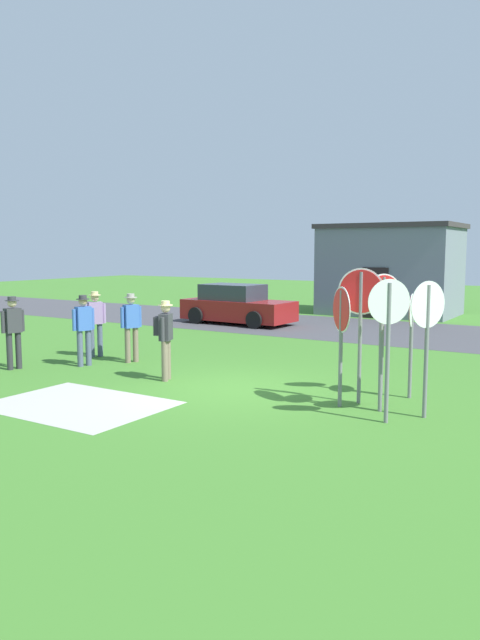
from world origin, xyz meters
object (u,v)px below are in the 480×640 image
(person_near_signs, at_px, (131,323))
(person_on_left, at_px, (83,325))
(stop_sign_leaning_right, at_px, (361,310))
(stop_sign_far_back, at_px, (411,329))
(stop_sign_tallest, at_px, (383,313))
(person_in_teal, at_px, (13,327))
(person_in_dark_shirt, at_px, (95,320))
(stop_sign_nearest, at_px, (341,325))
(stop_sign_low_front, at_px, (382,326))
(parked_car_on_street, at_px, (237,306))
(stop_sign_rear_left, at_px, (388,325))
(stop_sign_rear_right, at_px, (427,324))
(person_holding_notes, at_px, (165,334))

(person_near_signs, bearing_deg, person_on_left, -122.92)
(stop_sign_leaning_right, height_order, person_near_signs, stop_sign_leaning_right)
(stop_sign_far_back, height_order, stop_sign_tallest, stop_sign_tallest)
(stop_sign_far_back, height_order, person_in_teal, stop_sign_far_back)
(stop_sign_tallest, xyz_separation_m, person_in_dark_shirt, (-7.85, 0.12, -0.64))
(stop_sign_leaning_right, xyz_separation_m, person_in_teal, (-8.14, -1.30, -0.73))
(stop_sign_nearest, xyz_separation_m, stop_sign_tallest, (0.34, 1.26, 0.12))
(stop_sign_low_front, height_order, stop_sign_tallest, stop_sign_tallest)
(stop_sign_nearest, bearing_deg, stop_sign_tallest, 75.00)
(parked_car_on_street, xyz_separation_m, stop_sign_leaning_right, (8.44, -9.07, 1.05))
(parked_car_on_street, distance_m, stop_sign_far_back, 12.26)
(stop_sign_tallest, height_order, person_near_signs, stop_sign_tallest)
(person_in_dark_shirt, distance_m, person_in_teal, 2.29)
(person_near_signs, relative_size, person_in_teal, 1.00)
(stop_sign_rear_left, bearing_deg, person_in_teal, -177.97)
(stop_sign_rear_right, relative_size, stop_sign_nearest, 1.06)
(stop_sign_nearest, relative_size, person_in_dark_shirt, 1.26)
(stop_sign_rear_left, xyz_separation_m, person_holding_notes, (-5.16, 0.64, -0.61))
(stop_sign_nearest, bearing_deg, stop_sign_rear_right, 3.18)
(parked_car_on_street, distance_m, stop_sign_leaning_right, 12.43)
(stop_sign_far_back, height_order, person_on_left, stop_sign_far_back)
(stop_sign_low_front, bearing_deg, stop_sign_far_back, 82.84)
(stop_sign_low_front, height_order, stop_sign_rear_left, stop_sign_rear_left)
(stop_sign_tallest, height_order, person_in_teal, stop_sign_tallest)
(stop_sign_leaning_right, height_order, stop_sign_far_back, stop_sign_leaning_right)
(person_on_left, bearing_deg, stop_sign_rear_left, -6.22)
(person_near_signs, xyz_separation_m, person_on_left, (-0.64, -0.99, 0.00))
(person_in_teal, bearing_deg, person_in_dark_shirt, 79.28)
(person_near_signs, bearing_deg, stop_sign_leaning_right, -7.77)
(stop_sign_nearest, height_order, person_in_dark_shirt, stop_sign_nearest)
(stop_sign_far_back, relative_size, person_in_dark_shirt, 1.16)
(person_near_signs, height_order, person_on_left, same)
(parked_car_on_street, xyz_separation_m, person_on_left, (1.41, -9.19, 0.32))
(parked_car_on_street, height_order, stop_sign_low_front, stop_sign_low_front)
(stop_sign_nearest, bearing_deg, person_on_left, 177.47)
(stop_sign_leaning_right, bearing_deg, stop_sign_far_back, 52.91)
(parked_car_on_street, height_order, person_in_dark_shirt, person_in_dark_shirt)
(stop_sign_leaning_right, relative_size, stop_sign_low_front, 1.10)
(stop_sign_leaning_right, bearing_deg, stop_sign_nearest, -115.52)
(stop_sign_rear_right, xyz_separation_m, person_holding_notes, (-5.61, 0.00, -0.58))
(stop_sign_rear_right, distance_m, person_holding_notes, 5.64)
(stop_sign_rear_left, bearing_deg, stop_sign_far_back, 95.27)
(stop_sign_leaning_right, bearing_deg, person_on_left, -179.02)
(person_near_signs, bearing_deg, person_in_dark_shirt, 176.37)
(stop_sign_rear_left, relative_size, person_holding_notes, 1.36)
(stop_sign_far_back, relative_size, stop_sign_nearest, 0.92)
(parked_car_on_street, distance_m, person_near_signs, 8.46)
(stop_sign_far_back, distance_m, person_holding_notes, 5.15)
(stop_sign_rear_left, bearing_deg, stop_sign_nearest, 152.05)
(stop_sign_far_back, bearing_deg, person_holding_notes, -166.12)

